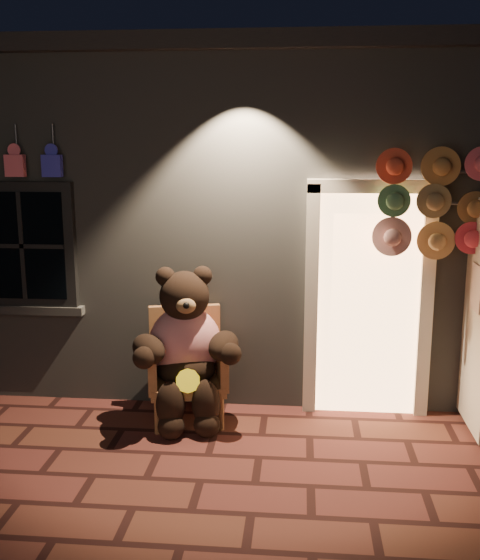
# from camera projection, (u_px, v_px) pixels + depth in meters

# --- Properties ---
(ground) EXTENTS (60.00, 60.00, 0.00)m
(ground) POSITION_uv_depth(u_px,v_px,m) (200.00, 481.00, 4.96)
(ground) COLOR #52231F
(ground) RESTS_ON ground
(shop_building) EXTENTS (7.30, 5.95, 3.51)m
(shop_building) POSITION_uv_depth(u_px,v_px,m) (246.00, 203.00, 8.48)
(shop_building) COLOR slate
(shop_building) RESTS_ON ground
(wicker_armchair) EXTENTS (0.81, 0.77, 1.01)m
(wicker_armchair) POSITION_uv_depth(u_px,v_px,m) (186.00, 364.00, 6.03)
(wicker_armchair) COLOR #B07844
(wicker_armchair) RESTS_ON ground
(teddy_bear) EXTENTS (1.02, 0.90, 1.44)m
(teddy_bear) POSITION_uv_depth(u_px,v_px,m) (186.00, 348.00, 5.86)
(teddy_bear) COLOR red
(teddy_bear) RESTS_ON ground
(hat_rack) EXTENTS (1.60, 0.22, 2.46)m
(hat_rack) POSITION_uv_depth(u_px,v_px,m) (454.00, 204.00, 5.60)
(hat_rack) COLOR #59595E
(hat_rack) RESTS_ON ground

